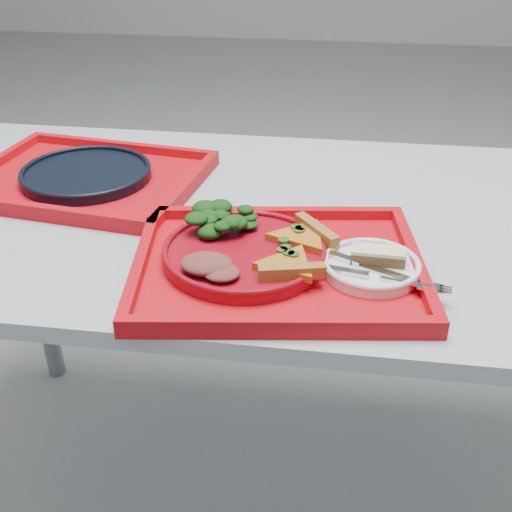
{
  "coord_description": "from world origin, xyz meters",
  "views": [
    {
      "loc": [
        0.09,
        -1.07,
        1.29
      ],
      "look_at": [
        -0.04,
        -0.22,
        0.78
      ],
      "focal_mm": 45.0,
      "sensor_mm": 36.0,
      "label": 1
    }
  ],
  "objects_px": {
    "dinner_plate": "(244,255)",
    "navy_plate": "(86,175)",
    "dessert_bar": "(378,255)",
    "tray_far": "(87,181)",
    "tray_main": "(278,269)"
  },
  "relations": [
    {
      "from": "tray_main",
      "to": "navy_plate",
      "type": "distance_m",
      "value": 0.51
    },
    {
      "from": "tray_far",
      "to": "navy_plate",
      "type": "distance_m",
      "value": 0.01
    },
    {
      "from": "dessert_bar",
      "to": "dinner_plate",
      "type": "bearing_deg",
      "value": -177.9
    },
    {
      "from": "navy_plate",
      "to": "dessert_bar",
      "type": "relative_size",
      "value": 3.1
    },
    {
      "from": "tray_far",
      "to": "dessert_bar",
      "type": "height_order",
      "value": "dessert_bar"
    },
    {
      "from": "tray_main",
      "to": "tray_far",
      "type": "xyz_separation_m",
      "value": [
        -0.42,
        0.28,
        0.0
      ]
    },
    {
      "from": "dessert_bar",
      "to": "tray_main",
      "type": "bearing_deg",
      "value": -174.24
    },
    {
      "from": "navy_plate",
      "to": "dinner_plate",
      "type": "bearing_deg",
      "value": -36.37
    },
    {
      "from": "tray_far",
      "to": "dinner_plate",
      "type": "bearing_deg",
      "value": -28.85
    },
    {
      "from": "dinner_plate",
      "to": "dessert_bar",
      "type": "relative_size",
      "value": 3.1
    },
    {
      "from": "tray_far",
      "to": "dinner_plate",
      "type": "height_order",
      "value": "dinner_plate"
    },
    {
      "from": "tray_main",
      "to": "dessert_bar",
      "type": "relative_size",
      "value": 5.36
    },
    {
      "from": "navy_plate",
      "to": "dessert_bar",
      "type": "bearing_deg",
      "value": -25.19
    },
    {
      "from": "tray_main",
      "to": "dessert_bar",
      "type": "height_order",
      "value": "dessert_bar"
    },
    {
      "from": "dinner_plate",
      "to": "navy_plate",
      "type": "bearing_deg",
      "value": 143.63
    }
  ]
}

